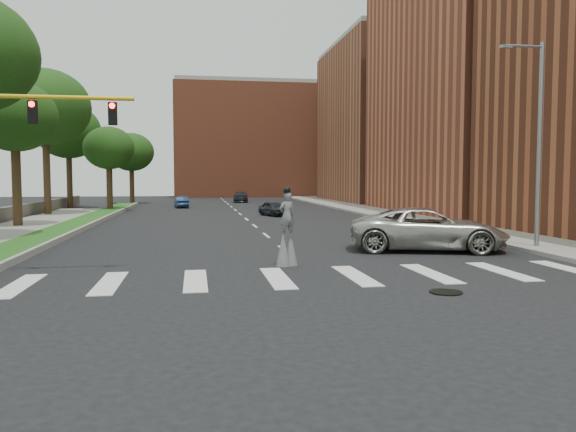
{
  "coord_description": "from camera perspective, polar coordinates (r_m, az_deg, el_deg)",
  "views": [
    {
      "loc": [
        -3.84,
        -16.45,
        3.21
      ],
      "look_at": [
        -0.29,
        4.93,
        1.7
      ],
      "focal_mm": 35.0,
      "sensor_mm": 36.0,
      "label": 1
    }
  ],
  "objects": [
    {
      "name": "ground_plane",
      "position": [
        17.19,
        3.68,
        -6.79
      ],
      "size": [
        160.0,
        160.0,
        0.0
      ],
      "primitive_type": "plane",
      "color": "black",
      "rests_on": "ground"
    },
    {
      "name": "grass_median",
      "position": [
        37.37,
        -21.22,
        -1.01
      ],
      "size": [
        2.0,
        60.0,
        0.25
      ],
      "primitive_type": "cube",
      "color": "#1B5016",
      "rests_on": "ground"
    },
    {
      "name": "median_curb",
      "position": [
        37.17,
        -19.64,
        -0.98
      ],
      "size": [
        0.2,
        60.0,
        0.28
      ],
      "primitive_type": "cube",
      "color": "gray",
      "rests_on": "ground"
    },
    {
      "name": "sidewalk_right",
      "position": [
        44.66,
        12.06,
        -0.1
      ],
      "size": [
        5.0,
        90.0,
        0.18
      ],
      "primitive_type": "cube",
      "color": "gray",
      "rests_on": "ground"
    },
    {
      "name": "manhole",
      "position": [
        16.3,
        15.73,
        -7.46
      ],
      "size": [
        0.9,
        0.9,
        0.04
      ],
      "primitive_type": "cylinder",
      "color": "black",
      "rests_on": "ground"
    },
    {
      "name": "building_mid",
      "position": [
        53.87,
        19.94,
        13.15
      ],
      "size": [
        16.0,
        22.0,
        24.0
      ],
      "primitive_type": "cube",
      "color": "#A65034",
      "rests_on": "ground"
    },
    {
      "name": "building_far",
      "position": [
        75.34,
        10.81,
        9.1
      ],
      "size": [
        16.0,
        22.0,
        20.0
      ],
      "primitive_type": "cube",
      "color": "#9A5438",
      "rests_on": "ground"
    },
    {
      "name": "building_backdrop",
      "position": [
        95.13,
        -3.5,
        7.48
      ],
      "size": [
        26.0,
        14.0,
        18.0
      ],
      "primitive_type": "cube",
      "color": "#A65034",
      "rests_on": "ground"
    },
    {
      "name": "streetlight",
      "position": [
        26.91,
        24.02,
        7.24
      ],
      "size": [
        2.05,
        0.2,
        9.0
      ],
      "color": "slate",
      "rests_on": "ground"
    },
    {
      "name": "traffic_signal",
      "position": [
        20.35,
        -26.55,
        6.21
      ],
      "size": [
        5.3,
        0.23,
        6.2
      ],
      "color": "black",
      "rests_on": "ground"
    },
    {
      "name": "stilt_performer",
      "position": [
        20.25,
        -0.12,
        -1.98
      ],
      "size": [
        0.81,
        0.65,
        2.86
      ],
      "rotation": [
        0.0,
        0.0,
        3.56
      ],
      "color": "#382516",
      "rests_on": "ground"
    },
    {
      "name": "suv_crossing",
      "position": [
        25.21,
        14.01,
        -1.31
      ],
      "size": [
        7.32,
        4.78,
        1.87
      ],
      "primitive_type": "imported",
      "rotation": [
        0.0,
        0.0,
        1.3
      ],
      "color": "#B2AFA8",
      "rests_on": "ground"
    },
    {
      "name": "car_near",
      "position": [
        46.19,
        -1.46,
        0.76
      ],
      "size": [
        2.5,
        3.83,
        1.21
      ],
      "primitive_type": "imported",
      "rotation": [
        0.0,
        0.0,
        0.33
      ],
      "color": "black",
      "rests_on": "ground"
    },
    {
      "name": "car_mid",
      "position": [
        59.55,
        -10.78,
        1.4
      ],
      "size": [
        1.66,
        3.66,
        1.17
      ],
      "primitive_type": "imported",
      "rotation": [
        0.0,
        0.0,
        3.26
      ],
      "color": "navy",
      "rests_on": "ground"
    },
    {
      "name": "car_far",
      "position": [
        71.52,
        -4.83,
        1.94
      ],
      "size": [
        2.2,
        4.66,
        1.32
      ],
      "primitive_type": "imported",
      "rotation": [
        0.0,
        0.0,
        -0.08
      ],
      "color": "black",
      "rests_on": "ground"
    },
    {
      "name": "tree_3",
      "position": [
        39.12,
        -26.04,
        9.01
      ],
      "size": [
        5.16,
        5.16,
        9.16
      ],
      "color": "#382516",
      "rests_on": "ground"
    },
    {
      "name": "tree_4",
      "position": [
        50.19,
        -23.47,
        10.08
      ],
      "size": [
        7.26,
        7.26,
        11.94
      ],
      "color": "#382516",
      "rests_on": "ground"
    },
    {
      "name": "tree_5",
      "position": [
        60.41,
        -21.43,
        7.99
      ],
      "size": [
        6.37,
        6.37,
        10.46
      ],
      "color": "#382516",
      "rests_on": "ground"
    },
    {
      "name": "tree_6",
      "position": [
        54.83,
        -17.75,
        6.54
      ],
      "size": [
        4.65,
        4.65,
        7.86
      ],
      "color": "#382516",
      "rests_on": "ground"
    },
    {
      "name": "tree_7",
      "position": [
        69.64,
        -15.63,
        6.24
      ],
      "size": [
        5.34,
        5.34,
        8.43
      ],
      "color": "#382516",
      "rests_on": "ground"
    }
  ]
}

